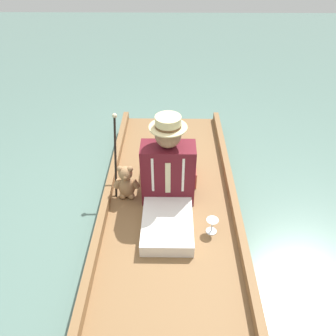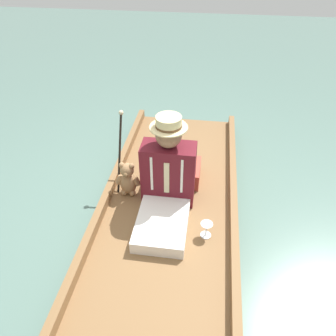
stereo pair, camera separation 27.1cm
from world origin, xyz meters
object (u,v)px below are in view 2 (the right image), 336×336
seated_person (167,180)px  teddy_bear (128,179)px  wine_glass (206,227)px  walking_cane (120,144)px

seated_person → teddy_bear: seated_person is taller
wine_glass → walking_cane: bearing=-36.3°
seated_person → walking_cane: seated_person is taller
seated_person → wine_glass: (-0.35, 0.30, -0.19)m
teddy_bear → seated_person: bearing=163.3°
seated_person → walking_cane: bearing=-44.1°
seated_person → wine_glass: size_ratio=6.20×
teddy_bear → wine_glass: bearing=150.4°
wine_glass → teddy_bear: bearing=-29.6°
wine_glass → walking_cane: (0.83, -0.61, 0.30)m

